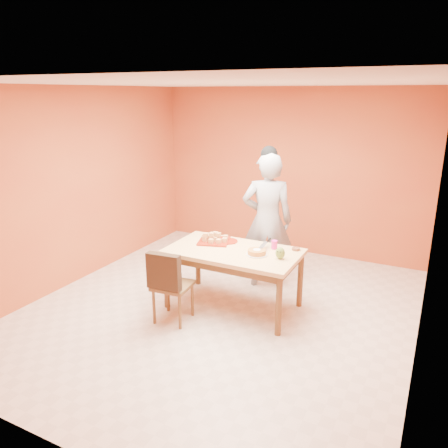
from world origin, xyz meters
The scene contains 17 objects.
floor centered at (0.00, 0.00, 0.00)m, with size 5.00×5.00×0.00m, color beige.
ceiling centered at (0.00, 0.00, 2.70)m, with size 5.00×5.00×0.00m, color white.
wall_back centered at (0.00, 2.50, 1.35)m, with size 4.50×4.50×0.00m, color #B7592A.
wall_left centered at (-2.25, 0.00, 1.35)m, with size 5.00×5.00×0.00m, color #B7592A.
wall_right centered at (2.25, 0.00, 1.35)m, with size 5.00×5.00×0.00m, color #B7592A.
dining_table centered at (0.11, 0.17, 0.67)m, with size 1.60×0.90×0.76m.
dining_chair centered at (-0.38, -0.48, 0.47)m, with size 0.46×0.52×0.90m.
pastry_pile centered at (-0.25, 0.32, 0.84)m, with size 0.34×0.34×0.11m, color tan, non-canonical shape.
person centered at (0.22, 0.98, 0.93)m, with size 0.68×0.45×1.86m, color gray.
pastry_platter centered at (-0.25, 0.32, 0.77)m, with size 0.38×0.38×0.02m, color maroon.
red_dinner_plate centered at (-0.09, 0.41, 0.77)m, with size 0.25×0.25×0.01m, color maroon.
white_cake_plate centered at (0.43, 0.14, 0.77)m, with size 0.25×0.25×0.01m, color white.
sponge_cake centered at (0.43, 0.14, 0.80)m, with size 0.22×0.22×0.05m, color #C58B33.
cake_server centered at (0.44, 0.32, 0.83)m, with size 0.05×0.27×0.01m, color silver.
egg_ornament centered at (0.72, 0.15, 0.83)m, with size 0.11×0.09×0.14m, color olive.
magenta_glass centered at (0.54, 0.43, 0.81)m, with size 0.07×0.07×0.11m, color #DA208B.
checker_tin centered at (0.79, 0.51, 0.77)m, with size 0.10×0.10×0.03m, color #391A0F.
Camera 1 is at (2.27, -4.35, 2.61)m, focal length 35.00 mm.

